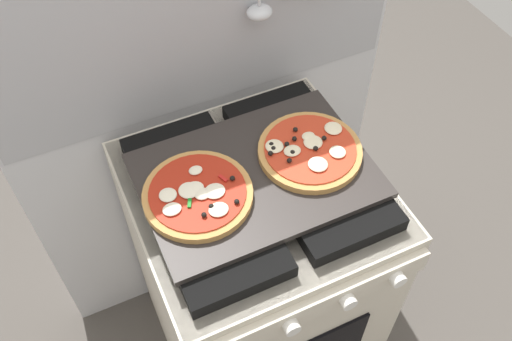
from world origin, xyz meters
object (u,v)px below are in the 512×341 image
(stove, at_px, (256,272))
(baking_tray, at_px, (256,175))
(pizza_right, at_px, (309,149))
(pizza_left, at_px, (198,194))

(stove, xyz_separation_m, baking_tray, (0.00, 0.00, 0.46))
(baking_tray, distance_m, pizza_right, 0.14)
(stove, xyz_separation_m, pizza_left, (-0.15, -0.01, 0.48))
(stove, height_order, pizza_left, pizza_left)
(baking_tray, distance_m, pizza_left, 0.15)
(baking_tray, relative_size, pizza_right, 2.16)
(pizza_left, xyz_separation_m, pizza_right, (0.29, 0.01, 0.00))
(stove, distance_m, baking_tray, 0.46)
(pizza_right, bearing_deg, pizza_left, -177.47)
(baking_tray, height_order, pizza_right, pizza_right)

